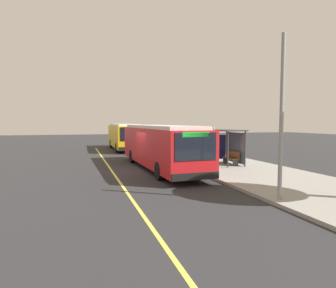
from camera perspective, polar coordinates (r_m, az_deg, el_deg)
name	(u,v)px	position (r m, az deg, el deg)	size (l,w,h in m)	color
ground_plane	(145,170)	(19.99, -4.39, -4.90)	(120.00, 120.00, 0.00)	#2B2B2D
sidewalk_curb	(226,165)	(22.05, 11.05, -3.92)	(44.00, 6.40, 0.15)	gray
lane_stripe_center	(112,171)	(19.64, -10.69, -5.12)	(36.00, 0.14, 0.01)	#E0D64C
transit_bus_main	(160,145)	(20.02, -1.58, -0.22)	(12.08, 2.93, 2.95)	red
transit_bus_second	(124,136)	(34.69, -8.46, 1.61)	(10.62, 2.69, 2.95)	gold
bus_shelter	(228,140)	(21.76, 11.46, 0.84)	(2.90, 1.60, 2.48)	#333338
waiting_bench	(231,158)	(21.61, 12.06, -2.61)	(1.60, 0.48, 0.95)	brown
route_sign_post	(213,141)	(18.79, 8.55, 0.48)	(0.44, 0.08, 2.80)	#333338
pedestrian_commuter	(195,151)	(21.20, 5.19, -1.35)	(0.24, 0.40, 1.69)	#282D47
utility_pole	(282,117)	(12.34, 20.92, 4.80)	(0.16, 0.16, 6.40)	gray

